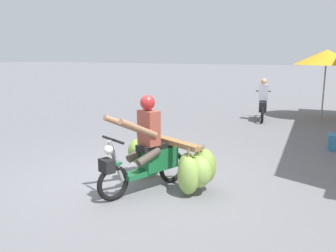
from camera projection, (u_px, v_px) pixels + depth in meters
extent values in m
plane|color=slate|center=(139.00, 180.00, 6.42)|extent=(120.00, 120.00, 0.00)
torus|color=black|center=(113.00, 183.00, 5.46)|extent=(0.32, 0.54, 0.56)
torus|color=black|center=(172.00, 167.00, 6.23)|extent=(0.32, 0.54, 0.56)
cube|color=#196638|center=(140.00, 174.00, 5.77)|extent=(0.46, 0.61, 0.08)
cube|color=#196638|center=(159.00, 158.00, 5.99)|extent=(0.54, 0.70, 0.36)
cube|color=black|center=(155.00, 146.00, 5.90)|extent=(0.50, 0.65, 0.10)
cylinder|color=gray|center=(116.00, 161.00, 5.43)|extent=(0.19, 0.28, 0.69)
cylinder|color=black|center=(113.00, 140.00, 5.34)|extent=(0.52, 0.29, 0.04)
sphere|color=silver|center=(109.00, 150.00, 5.31)|extent=(0.14, 0.14, 0.14)
cube|color=black|center=(107.00, 166.00, 5.34)|extent=(0.29, 0.25, 0.20)
cube|color=#196638|center=(113.00, 164.00, 5.40)|extent=(0.21, 0.30, 0.04)
cube|color=olive|center=(165.00, 141.00, 6.03)|extent=(1.39, 0.76, 0.08)
cube|color=olive|center=(173.00, 141.00, 6.15)|extent=(1.24, 0.67, 0.06)
ellipsoid|color=#7EA241|center=(139.00, 151.00, 6.53)|extent=(0.60, 0.59, 0.47)
cylinder|color=#998459|center=(139.00, 137.00, 6.47)|extent=(0.02, 0.02, 0.12)
ellipsoid|color=#8BAF4E|center=(199.00, 172.00, 5.66)|extent=(0.56, 0.55, 0.51)
cylinder|color=#998459|center=(199.00, 152.00, 5.59)|extent=(0.02, 0.02, 0.17)
ellipsoid|color=#89AD4C|center=(188.00, 176.00, 5.59)|extent=(0.46, 0.43, 0.61)
cylinder|color=#998459|center=(189.00, 154.00, 5.51)|extent=(0.02, 0.02, 0.16)
ellipsoid|color=#7EA241|center=(155.00, 151.00, 6.75)|extent=(0.52, 0.50, 0.56)
cylinder|color=#998459|center=(155.00, 135.00, 6.69)|extent=(0.02, 0.02, 0.13)
ellipsoid|color=#8CB04F|center=(188.00, 167.00, 5.72)|extent=(0.45, 0.44, 0.46)
cylinder|color=#998459|center=(188.00, 150.00, 5.67)|extent=(0.02, 0.02, 0.15)
ellipsoid|color=#7CA03F|center=(147.00, 155.00, 6.51)|extent=(0.48, 0.45, 0.50)
cylinder|color=#998459|center=(147.00, 139.00, 6.45)|extent=(0.02, 0.02, 0.16)
ellipsoid|color=#7EA241|center=(204.00, 166.00, 5.82)|extent=(0.55, 0.52, 0.59)
cylinder|color=#998459|center=(204.00, 147.00, 5.75)|extent=(0.02, 0.02, 0.10)
ellipsoid|color=#86AA49|center=(145.00, 156.00, 6.70)|extent=(0.57, 0.55, 0.63)
cylinder|color=#998459|center=(145.00, 137.00, 6.63)|extent=(0.02, 0.02, 0.18)
cube|color=#994738|center=(149.00, 128.00, 5.75)|extent=(0.40, 0.35, 0.56)
sphere|color=#B22626|center=(148.00, 103.00, 5.66)|extent=(0.24, 0.24, 0.24)
cylinder|color=#9E7051|center=(139.00, 129.00, 5.38)|extent=(0.36, 0.70, 0.39)
cylinder|color=#9E7051|center=(124.00, 125.00, 5.67)|extent=(0.45, 0.66, 0.39)
cylinder|color=#4C4238|center=(149.00, 157.00, 5.66)|extent=(0.31, 0.45, 0.27)
cylinder|color=#4C4238|center=(138.00, 153.00, 5.87)|extent=(0.31, 0.45, 0.27)
torus|color=black|center=(262.00, 110.00, 12.49)|extent=(0.15, 0.53, 0.52)
torus|color=black|center=(262.00, 115.00, 11.45)|extent=(0.15, 0.53, 0.52)
cube|color=black|center=(263.00, 106.00, 11.83)|extent=(0.37, 0.93, 0.32)
cylinder|color=black|center=(263.00, 91.00, 12.31)|extent=(0.50, 0.11, 0.04)
cube|color=#B2B7C6|center=(263.00, 92.00, 11.72)|extent=(0.33, 0.24, 0.52)
sphere|color=tan|center=(264.00, 81.00, 11.66)|extent=(0.20, 0.20, 0.20)
cylinder|color=#99999E|center=(324.00, 90.00, 12.09)|extent=(0.05, 0.05, 1.93)
cone|color=gold|center=(327.00, 57.00, 11.86)|extent=(2.06, 2.06, 0.49)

